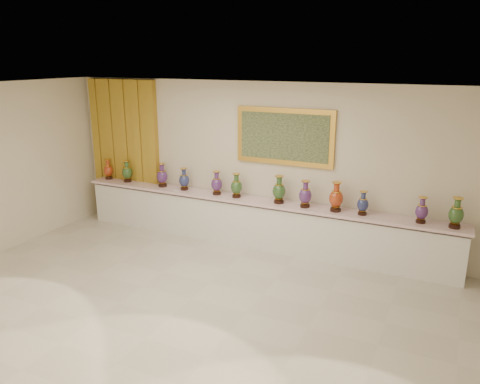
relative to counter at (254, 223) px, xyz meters
The scene contains 16 objects.
ground 2.31m from the counter, 90.00° to the right, with size 8.00×8.00×0.00m, color beige.
room 2.73m from the counter, behind, with size 8.00×8.00×8.00m.
counter is the anchor object (origin of this frame).
vase_0 3.47m from the counter, behind, with size 0.21×0.21×0.43m.
vase_1 2.97m from the counter, behind, with size 0.25×0.25×0.45m.
vase_2 2.13m from the counter, behind, with size 0.28×0.28×0.47m.
vase_3 1.63m from the counter, behind, with size 0.26×0.26×0.43m.
vase_4 1.02m from the counter, behind, with size 0.22×0.22×0.45m.
vase_5 0.75m from the counter, behind, with size 0.22×0.22×0.46m.
vase_6 0.84m from the counter, ahead, with size 0.30×0.30×0.50m.
vase_7 1.19m from the counter, ahead, with size 0.26×0.26×0.47m.
vase_8 1.67m from the counter, ahead, with size 0.31×0.31×0.51m.
vase_9 2.06m from the counter, ahead, with size 0.21×0.21×0.40m.
vase_10 2.94m from the counter, ahead, with size 0.21×0.21×0.42m.
vase_11 3.43m from the counter, ahead, with size 0.28×0.28×0.48m.
label_card 1.67m from the counter, behind, with size 0.10×0.06×0.00m, color white.
Camera 1 is at (3.28, -5.23, 3.40)m, focal length 35.00 mm.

